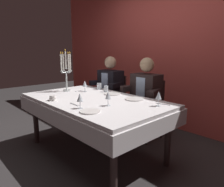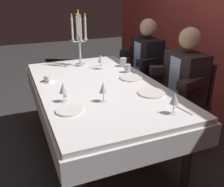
# 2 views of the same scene
# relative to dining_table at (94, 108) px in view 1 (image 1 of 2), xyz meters

# --- Properties ---
(ground_plane) EXTENTS (12.00, 12.00, 0.00)m
(ground_plane) POSITION_rel_dining_table_xyz_m (0.00, 0.00, -0.62)
(ground_plane) COLOR #322E2F
(back_wall) EXTENTS (6.00, 0.12, 2.70)m
(back_wall) POSITION_rel_dining_table_xyz_m (0.00, 1.66, 0.73)
(back_wall) COLOR #CE4A43
(back_wall) RESTS_ON ground_plane
(dining_table) EXTENTS (1.94, 1.14, 0.74)m
(dining_table) POSITION_rel_dining_table_xyz_m (0.00, 0.00, 0.00)
(dining_table) COLOR white
(dining_table) RESTS_ON ground_plane
(candelabra) EXTENTS (0.19, 0.19, 0.62)m
(candelabra) POSITION_rel_dining_table_xyz_m (-0.68, 0.02, 0.42)
(candelabra) COLOR silver
(candelabra) RESTS_ON dining_table
(dinner_plate_0) EXTENTS (0.23, 0.23, 0.01)m
(dinner_plate_0) POSITION_rel_dining_table_xyz_m (0.39, 0.34, 0.13)
(dinner_plate_0) COLOR white
(dinner_plate_0) RESTS_ON dining_table
(dinner_plate_1) EXTENTS (0.20, 0.20, 0.01)m
(dinner_plate_1) POSITION_rel_dining_table_xyz_m (0.44, -0.39, 0.13)
(dinner_plate_1) COLOR white
(dinner_plate_1) RESTS_ON dining_table
(dinner_plate_2) EXTENTS (0.23, 0.23, 0.01)m
(dinner_plate_2) POSITION_rel_dining_table_xyz_m (-0.04, 0.36, 0.13)
(dinner_plate_2) COLOR white
(dinner_plate_2) RESTS_ON dining_table
(wine_glass_0) EXTENTS (0.07, 0.07, 0.16)m
(wine_glass_0) POSITION_rel_dining_table_xyz_m (0.27, -0.39, 0.23)
(wine_glass_0) COLOR silver
(wine_glass_0) RESTS_ON dining_table
(wine_glass_1) EXTENTS (0.07, 0.07, 0.16)m
(wine_glass_1) POSITION_rel_dining_table_xyz_m (0.77, 0.30, 0.23)
(wine_glass_1) COLOR silver
(wine_glass_1) RESTS_ON dining_table
(wine_glass_2) EXTENTS (0.07, 0.07, 0.16)m
(wine_glass_2) POSITION_rel_dining_table_xyz_m (0.38, -0.09, 0.23)
(wine_glass_2) COLOR silver
(wine_glass_2) RESTS_ON dining_table
(wine_glass_3) EXTENTS (0.07, 0.07, 0.16)m
(wine_glass_3) POSITION_rel_dining_table_xyz_m (-0.45, 0.19, 0.23)
(wine_glass_3) COLOR silver
(wine_glass_3) RESTS_ON dining_table
(water_tumbler_0) EXTENTS (0.07, 0.07, 0.10)m
(water_tumbler_0) POSITION_rel_dining_table_xyz_m (-0.45, 0.46, 0.17)
(water_tumbler_0) COLOR silver
(water_tumbler_0) RESTS_ON dining_table
(water_tumbler_1) EXTENTS (0.06, 0.06, 0.09)m
(water_tumbler_1) POSITION_rel_dining_table_xyz_m (-0.23, 0.41, 0.16)
(water_tumbler_1) COLOR silver
(water_tumbler_1) RESTS_ON dining_table
(coffee_cup_0) EXTENTS (0.13, 0.12, 0.06)m
(coffee_cup_0) POSITION_rel_dining_table_xyz_m (-0.26, -0.43, 0.15)
(coffee_cup_0) COLOR white
(coffee_cup_0) RESTS_ON dining_table
(fork_0) EXTENTS (0.17, 0.04, 0.01)m
(fork_0) POSITION_rel_dining_table_xyz_m (0.76, 0.40, 0.12)
(fork_0) COLOR #B7B7BC
(fork_0) RESTS_ON dining_table
(fork_1) EXTENTS (0.05, 0.17, 0.01)m
(fork_1) POSITION_rel_dining_table_xyz_m (-0.56, 0.16, 0.12)
(fork_1) COLOR #B7B7BC
(fork_1) RESTS_ON dining_table
(fork_2) EXTENTS (0.17, 0.03, 0.01)m
(fork_2) POSITION_rel_dining_table_xyz_m (0.09, -0.34, 0.12)
(fork_2) COLOR #B7B7BC
(fork_2) RESTS_ON dining_table
(seated_diner_0) EXTENTS (0.63, 0.48, 1.24)m
(seated_diner_0) POSITION_rel_dining_table_xyz_m (-0.65, 0.89, 0.11)
(seated_diner_0) COLOR #332423
(seated_diner_0) RESTS_ON ground_plane
(seated_diner_1) EXTENTS (0.63, 0.48, 1.24)m
(seated_diner_1) POSITION_rel_dining_table_xyz_m (0.14, 0.89, 0.11)
(seated_diner_1) COLOR #332423
(seated_diner_1) RESTS_ON ground_plane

